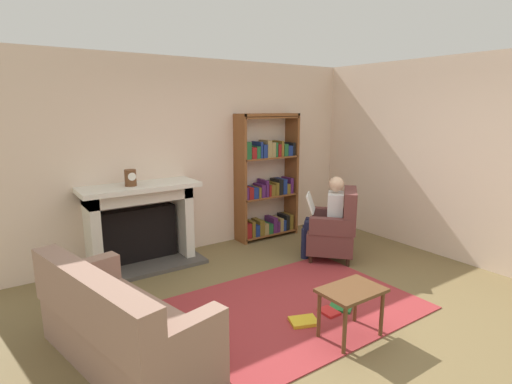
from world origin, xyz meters
The scene contains 12 objects.
ground centered at (0.00, 0.00, 0.00)m, with size 14.00×14.00×0.00m, color brown.
back_wall centered at (0.00, 2.55, 1.35)m, with size 5.60×0.10×2.70m, color beige.
side_wall_right centered at (2.65, 1.25, 1.35)m, with size 0.10×5.20×2.70m, color beige.
area_rug centered at (0.00, 0.30, 0.01)m, with size 2.40×1.80×0.01m, color #9A2F32.
fireplace centered at (-0.96, 2.30, 0.58)m, with size 1.50×0.64×1.09m.
mantel_clock centered at (-1.08, 2.20, 1.19)m, with size 0.14×0.14×0.20m.
bookshelf centered at (1.09, 2.33, 0.92)m, with size 1.03×0.32×1.94m.
armchair_reading centered at (1.30, 1.03, 0.42)m, with size 0.89×0.89×0.97m.
seated_reader centered at (1.22, 1.12, 0.62)m, with size 0.58×0.59×1.14m.
sofa_floral centered at (-1.80, 0.37, 0.32)m, with size 1.07×1.82×0.85m.
side_table centered at (0.01, -0.42, 0.40)m, with size 0.56×0.39×0.47m.
scattered_books centered at (0.03, -0.02, 0.03)m, with size 0.78×0.28×0.03m.
Camera 1 is at (-2.54, -2.64, 2.05)m, focal length 28.13 mm.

